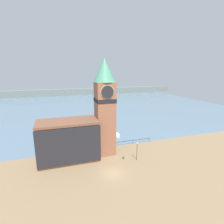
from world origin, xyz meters
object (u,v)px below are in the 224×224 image
(boat_near, at_px, (110,135))
(lamp_post, at_px, (137,148))
(clock_tower, at_px, (105,105))
(mooring_bollard_near, at_px, (123,157))
(pier_building, at_px, (68,140))

(boat_near, bearing_deg, lamp_post, -82.20)
(boat_near, distance_m, lamp_post, 15.08)
(clock_tower, bearing_deg, mooring_bollard_near, -54.12)
(clock_tower, xyz_separation_m, lamp_post, (5.76, -5.45, -8.88))
(clock_tower, relative_size, lamp_post, 5.32)
(pier_building, relative_size, boat_near, 2.43)
(boat_near, height_order, mooring_bollard_near, boat_near)
(lamp_post, bearing_deg, pier_building, 161.37)
(boat_near, bearing_deg, mooring_bollard_near, -92.93)
(pier_building, relative_size, lamp_post, 3.12)
(clock_tower, bearing_deg, boat_near, 66.83)
(clock_tower, relative_size, boat_near, 4.15)
(pier_building, bearing_deg, clock_tower, 4.12)
(mooring_bollard_near, bearing_deg, pier_building, 162.76)
(boat_near, xyz_separation_m, mooring_bollard_near, (-0.94, -13.58, -0.21))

